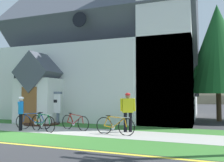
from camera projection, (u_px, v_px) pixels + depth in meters
The scene contains 16 objects.
ground at pixel (72, 124), 13.95m from camera, with size 140.00×140.00×0.00m, color #333335.
sidewalk_slab at pixel (52, 130), 11.64m from camera, with size 32.00×2.08×0.01m, color #A8A59E.
grass_verge at pixel (22, 137), 9.73m from camera, with size 32.00×2.00×0.01m, color #38722D.
church_lawn at pixel (72, 125), 13.40m from camera, with size 24.00×1.67×0.01m, color #38722D.
curb_paint_stripe at pixel (0, 142), 8.65m from camera, with size 28.00×0.16×0.01m, color yellow.
church_building at pixel (113, 53), 18.70m from camera, with size 13.08×11.96×14.17m.
church_sign at pixel (45, 103), 13.92m from camera, with size 2.23×0.14×1.83m.
flower_bed at pixel (42, 123), 13.68m from camera, with size 1.97×1.97×0.34m.
bicycle_silver at pixel (43, 123), 11.19m from camera, with size 1.67×0.55×0.85m.
bicycle_yellow at pixel (34, 121), 11.90m from camera, with size 1.75×0.54×0.84m.
bicycle_blue at pixel (75, 122), 11.65m from camera, with size 1.70×0.49×0.81m.
bicycle_red at pixel (115, 126), 10.28m from camera, with size 1.77×0.16×0.83m.
cyclist_in_blue_jersey at pixel (21, 111), 11.44m from camera, with size 0.42×0.68×1.58m.
cyclist_in_white_jersey at pixel (128, 109), 11.01m from camera, with size 0.65×0.41×1.77m.
roadside_conifer at pixel (218, 49), 15.41m from camera, with size 4.25×4.25×7.41m.
distant_hill at pixel (167, 100), 63.62m from camera, with size 98.78×49.58×20.44m, color #847A5B.
Camera 1 is at (7.09, -8.35, 1.77)m, focal length 39.09 mm.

